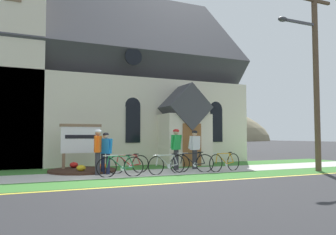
% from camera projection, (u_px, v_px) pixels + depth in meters
% --- Properties ---
extents(ground, '(140.00, 140.00, 0.00)m').
position_uv_depth(ground, '(107.00, 168.00, 14.79)').
color(ground, '#2B2B2D').
extents(sidewalk_slab, '(32.00, 2.29, 0.01)m').
position_uv_depth(sidewalk_slab, '(157.00, 172.00, 13.21)').
color(sidewalk_slab, '#B7B5AD').
rests_on(sidewalk_slab, ground).
extents(grass_verge, '(32.00, 1.76, 0.01)m').
position_uv_depth(grass_verge, '(178.00, 178.00, 11.35)').
color(grass_verge, '#38722D').
rests_on(grass_verge, ground).
extents(church_lawn, '(24.00, 2.26, 0.01)m').
position_uv_depth(church_lawn, '(140.00, 167.00, 15.29)').
color(church_lawn, '#38722D').
rests_on(church_lawn, ground).
extents(curb_paint_stripe, '(28.00, 0.16, 0.01)m').
position_uv_depth(curb_paint_stripe, '(192.00, 182.00, 10.40)').
color(curb_paint_stripe, yellow).
rests_on(curb_paint_stripe, ground).
extents(church_building, '(14.60, 12.32, 11.90)m').
position_uv_depth(church_building, '(106.00, 91.00, 21.01)').
color(church_building, beige).
rests_on(church_building, ground).
extents(church_sign, '(1.79, 0.16, 2.01)m').
position_uv_depth(church_sign, '(81.00, 140.00, 14.05)').
color(church_sign, '#7F6047').
rests_on(church_sign, ground).
extents(flower_bed, '(2.76, 2.76, 0.34)m').
position_uv_depth(flower_bed, '(83.00, 170.00, 13.45)').
color(flower_bed, '#382319').
rests_on(flower_bed, ground).
extents(bicycle_red, '(1.72, 0.25, 0.83)m').
position_uv_depth(bicycle_red, '(120.00, 166.00, 11.78)').
color(bicycle_red, black).
rests_on(bicycle_red, ground).
extents(bicycle_orange, '(1.73, 0.42, 0.81)m').
position_uv_depth(bicycle_orange, '(167.00, 164.00, 12.68)').
color(bicycle_orange, black).
rests_on(bicycle_orange, ground).
extents(bicycle_yellow, '(1.65, 0.63, 0.86)m').
position_uv_depth(bicycle_yellow, '(193.00, 163.00, 13.30)').
color(bicycle_yellow, black).
rests_on(bicycle_yellow, ground).
extents(bicycle_green, '(1.73, 0.11, 0.79)m').
position_uv_depth(bicycle_green, '(129.00, 164.00, 12.96)').
color(bicycle_green, black).
rests_on(bicycle_green, ground).
extents(bicycle_blue, '(1.77, 0.46, 0.82)m').
position_uv_depth(bicycle_blue, '(225.00, 162.00, 13.67)').
color(bicycle_blue, black).
rests_on(bicycle_blue, ground).
extents(cyclist_in_yellow_jersey, '(0.66, 0.39, 1.74)m').
position_uv_depth(cyclist_in_yellow_jersey, '(195.00, 146.00, 14.58)').
color(cyclist_in_yellow_jersey, '#2D2D33').
rests_on(cyclist_in_yellow_jersey, ground).
extents(cyclist_in_orange_jersey, '(0.62, 0.49, 1.79)m').
position_uv_depth(cyclist_in_orange_jersey, '(176.00, 145.00, 14.22)').
color(cyclist_in_orange_jersey, '#2D2D33').
rests_on(cyclist_in_orange_jersey, ground).
extents(cyclist_in_red_jersey, '(0.39, 0.72, 1.74)m').
position_uv_depth(cyclist_in_red_jersey, '(98.00, 148.00, 12.38)').
color(cyclist_in_red_jersey, '#2D2D33').
rests_on(cyclist_in_red_jersey, ground).
extents(cyclist_in_blue_jersey, '(0.46, 0.67, 1.62)m').
position_uv_depth(cyclist_in_blue_jersey, '(106.00, 150.00, 12.61)').
color(cyclist_in_blue_jersey, '#191E38').
rests_on(cyclist_in_blue_jersey, ground).
extents(utility_pole, '(3.12, 0.28, 8.72)m').
position_uv_depth(utility_pole, '(314.00, 59.00, 13.97)').
color(utility_pole, brown).
rests_on(utility_pole, ground).
extents(roadside_conifer, '(3.35, 3.35, 8.16)m').
position_uv_depth(roadside_conifer, '(189.00, 86.00, 24.39)').
color(roadside_conifer, '#3D2D1E').
rests_on(roadside_conifer, ground).
extents(distant_hill, '(105.60, 36.44, 26.46)m').
position_uv_depth(distant_hill, '(99.00, 142.00, 82.39)').
color(distant_hill, '#847A5B').
rests_on(distant_hill, ground).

